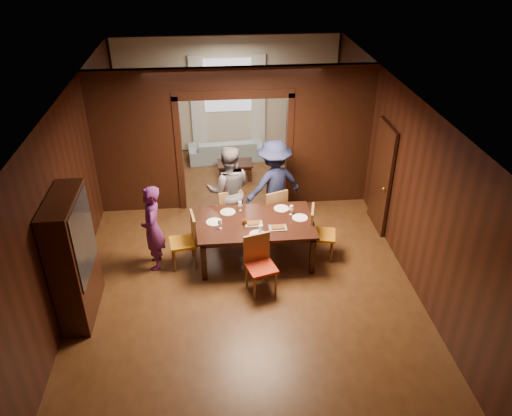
{
  "coord_description": "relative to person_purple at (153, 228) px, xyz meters",
  "views": [
    {
      "loc": [
        -0.43,
        -7.59,
        5.31
      ],
      "look_at": [
        0.24,
        -0.4,
        1.05
      ],
      "focal_mm": 35.0,
      "sensor_mm": 36.0,
      "label": 1
    }
  ],
  "objects": [
    {
      "name": "person_grey",
      "position": [
        1.33,
        1.01,
        0.11
      ],
      "size": [
        0.86,
        0.67,
        1.76
      ],
      "primitive_type": "imported",
      "rotation": [
        0.0,
        0.0,
        3.13
      ],
      "color": "#58565D",
      "rests_on": "floor"
    },
    {
      "name": "wineglass_left",
      "position": [
        1.13,
        -0.1,
        0.08
      ],
      "size": [
        0.08,
        0.08,
        0.18
      ],
      "primitive_type": null,
      "color": "silver",
      "rests_on": "dining_table"
    },
    {
      "name": "plate_far_r",
      "position": [
        2.25,
        0.45,
        -0.0
      ],
      "size": [
        0.27,
        0.27,
        0.01
      ],
      "primitive_type": "cylinder",
      "color": "white",
      "rests_on": "dining_table"
    },
    {
      "name": "plate_left",
      "position": [
        1.03,
        0.11,
        -0.0
      ],
      "size": [
        0.27,
        0.27,
        0.01
      ],
      "primitive_type": "cylinder",
      "color": "white",
      "rests_on": "dining_table"
    },
    {
      "name": "sofa",
      "position": [
        1.4,
        4.28,
        -0.5
      ],
      "size": [
        1.9,
        0.86,
        0.54
      ],
      "primitive_type": "imported",
      "rotation": [
        0.0,
        0.0,
        3.22
      ],
      "color": "#93B0C0",
      "rests_on": "floor"
    },
    {
      "name": "ceiling",
      "position": [
        1.51,
        0.43,
        2.13
      ],
      "size": [
        5.5,
        9.0,
        0.02
      ],
      "primitive_type": "cube",
      "color": "silver",
      "rests_on": "room_walls"
    },
    {
      "name": "room_walls",
      "position": [
        1.51,
        2.31,
        0.74
      ],
      "size": [
        5.52,
        9.01,
        2.9
      ],
      "color": "black",
      "rests_on": "floor"
    },
    {
      "name": "window_far",
      "position": [
        1.51,
        4.87,
        0.93
      ],
      "size": [
        1.2,
        0.03,
        1.3
      ],
      "primitive_type": "cube",
      "color": "silver",
      "rests_on": "back_wall"
    },
    {
      "name": "plate_right",
      "position": [
        2.52,
        0.1,
        -0.0
      ],
      "size": [
        0.27,
        0.27,
        0.01
      ],
      "primitive_type": "cylinder",
      "color": "white",
      "rests_on": "dining_table"
    },
    {
      "name": "chair_right",
      "position": [
        2.92,
        0.01,
        -0.28
      ],
      "size": [
        0.53,
        0.53,
        0.97
      ],
      "primitive_type": null,
      "rotation": [
        0.0,
        0.0,
        1.34
      ],
      "color": "orange",
      "rests_on": "floor"
    },
    {
      "name": "platter_b",
      "position": [
        2.1,
        -0.19,
        0.01
      ],
      "size": [
        0.3,
        0.2,
        0.04
      ],
      "primitive_type": "cube",
      "color": "gray",
      "rests_on": "dining_table"
    },
    {
      "name": "person_purple",
      "position": [
        0.0,
        0.0,
        0.0
      ],
      "size": [
        0.4,
        0.58,
        1.54
      ],
      "primitive_type": "imported",
      "rotation": [
        0.0,
        0.0,
        -1.51
      ],
      "color": "#581F5B",
      "rests_on": "floor"
    },
    {
      "name": "curtain_right",
      "position": [
        2.26,
        4.83,
        0.48
      ],
      "size": [
        0.35,
        0.06,
        2.4
      ],
      "primitive_type": "cube",
      "color": "white",
      "rests_on": "back_wall"
    },
    {
      "name": "hutch",
      "position": [
        -1.02,
        -1.07,
        0.23
      ],
      "size": [
        0.4,
        1.2,
        2.0
      ],
      "primitive_type": "cube",
      "color": "black",
      "rests_on": "floor"
    },
    {
      "name": "dining_table",
      "position": [
        1.75,
        0.07,
        -0.39
      ],
      "size": [
        1.98,
        1.23,
        0.76
      ],
      "primitive_type": "cube",
      "color": "black",
      "rests_on": "floor"
    },
    {
      "name": "serving_bowl",
      "position": [
        1.84,
        0.13,
        0.03
      ],
      "size": [
        0.29,
        0.29,
        0.07
      ],
      "primitive_type": "imported",
      "color": "black",
      "rests_on": "dining_table"
    },
    {
      "name": "wineglass_far",
      "position": [
        1.5,
        0.46,
        0.08
      ],
      "size": [
        0.08,
        0.08,
        0.18
      ],
      "primitive_type": null,
      "color": "white",
      "rests_on": "dining_table"
    },
    {
      "name": "platter_a",
      "position": [
        1.7,
        -0.02,
        0.01
      ],
      "size": [
        0.3,
        0.2,
        0.04
      ],
      "primitive_type": "cube",
      "color": "gray",
      "rests_on": "dining_table"
    },
    {
      "name": "plate_near",
      "position": [
        1.74,
        -0.34,
        -0.0
      ],
      "size": [
        0.27,
        0.27,
        0.01
      ],
      "primitive_type": "cylinder",
      "color": "silver",
      "rests_on": "dining_table"
    },
    {
      "name": "door_right",
      "position": [
        4.21,
        0.93,
        0.28
      ],
      "size": [
        0.06,
        0.9,
        2.1
      ],
      "primitive_type": "cube",
      "color": "black",
      "rests_on": "floor"
    },
    {
      "name": "floor",
      "position": [
        1.51,
        0.43,
        -0.77
      ],
      "size": [
        9.0,
        9.0,
        0.0
      ],
      "primitive_type": "plane",
      "color": "#4A2A15",
      "rests_on": "ground"
    },
    {
      "name": "coffee_table",
      "position": [
        1.56,
        3.21,
        -0.57
      ],
      "size": [
        0.8,
        0.5,
        0.4
      ],
      "primitive_type": "cube",
      "color": "black",
      "rests_on": "floor"
    },
    {
      "name": "chair_near",
      "position": [
        1.75,
        -0.84,
        -0.28
      ],
      "size": [
        0.55,
        0.55,
        0.97
      ],
      "primitive_type": null,
      "rotation": [
        0.0,
        0.0,
        0.28
      ],
      "color": "red",
      "rests_on": "floor"
    },
    {
      "name": "plate_far_l",
      "position": [
        1.28,
        0.41,
        -0.0
      ],
      "size": [
        0.27,
        0.27,
        0.01
      ],
      "primitive_type": "cylinder",
      "color": "silver",
      "rests_on": "dining_table"
    },
    {
      "name": "wineglass_right",
      "position": [
        2.39,
        0.24,
        0.08
      ],
      "size": [
        0.08,
        0.08,
        0.18
      ],
      "primitive_type": null,
      "color": "silver",
      "rests_on": "dining_table"
    },
    {
      "name": "chair_far_l",
      "position": [
        1.29,
        0.98,
        -0.28
      ],
      "size": [
        0.54,
        0.54,
        0.97
      ],
      "primitive_type": null,
      "rotation": [
        0.0,
        0.0,
        3.42
      ],
      "color": "#EC4A16",
      "rests_on": "floor"
    },
    {
      "name": "curtain_left",
      "position": [
        0.76,
        4.83,
        0.48
      ],
      "size": [
        0.35,
        0.06,
        2.4
      ],
      "primitive_type": "cube",
      "color": "white",
      "rests_on": "back_wall"
    },
    {
      "name": "condiment_jar",
      "position": [
        1.55,
        -0.01,
        0.05
      ],
      "size": [
        0.08,
        0.08,
        0.11
      ],
      "primitive_type": null,
      "color": "#502D12",
      "rests_on": "dining_table"
    },
    {
      "name": "person_navy",
      "position": [
        2.2,
        1.15,
        0.12
      ],
      "size": [
        1.31,
        1.03,
        1.77
      ],
      "primitive_type": "imported",
      "rotation": [
        0.0,
        0.0,
        3.52
      ],
      "color": "#1C2246",
      "rests_on": "floor"
    },
    {
      "name": "chair_far_r",
      "position": [
        2.13,
        0.87,
        -0.28
      ],
      "size": [
        0.56,
        0.56,
        0.97
      ],
      "primitive_type": null,
      "rotation": [
        0.0,
        0.0,
        3.49
      ],
      "color": "#C66B12",
      "rests_on": "floor"
    },
    {
      "name": "chair_left",
      "position": [
        0.48,
        -0.0,
        -0.28
      ],
      "size": [
        0.5,
        0.5,
        0.97
      ],
      "primitive_type": null,
      "rotation": [
        0.0,
        0.0,
        -1.41
      ],
      "color": "#C87B12",
      "rests_on": "floor"
    },
    {
      "name": "tumbler",
      "position": [
        1.79,
        -0.29,
        0.06
      ],
      "size": [
        0.07,
        0.07,
        0.14
      ],
      "primitive_type": "cylinder",
      "color": "silver",
      "rests_on": "dining_table"
    }
  ]
}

